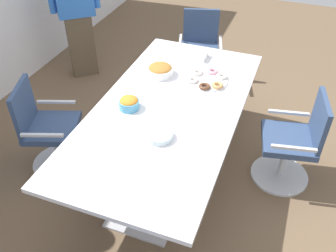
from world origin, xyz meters
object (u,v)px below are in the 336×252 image
object	(u,v)px
person_standing_2	(76,9)
plate_stack	(159,135)
office_chair_0	(293,145)
napkin_pile	(199,55)
office_chair_2	(48,132)
donut_platter	(208,79)
snack_bowl_pretzels	(160,70)
conference_table	(168,119)
office_chair_1	(200,53)
snack_bowl_chips_orange	(129,103)

from	to	relation	value
person_standing_2	plate_stack	world-z (taller)	person_standing_2
office_chair_0	napkin_pile	size ratio (longest dim) A/B	5.45
office_chair_2	napkin_pile	size ratio (longest dim) A/B	5.45
donut_platter	snack_bowl_pretzels	bearing A→B (deg)	96.75
office_chair_2	plate_stack	distance (m)	1.22
office_chair_0	plate_stack	bearing A→B (deg)	113.31
office_chair_0	person_standing_2	size ratio (longest dim) A/B	0.53
conference_table	person_standing_2	xyz separation A→B (m)	(1.33, 1.70, 0.26)
person_standing_2	conference_table	bearing A→B (deg)	101.63
office_chair_1	napkin_pile	distance (m)	0.86
conference_table	office_chair_1	distance (m)	1.70
conference_table	office_chair_0	xyz separation A→B (m)	(0.31, -1.09, -0.22)
donut_platter	conference_table	bearing A→B (deg)	159.70
office_chair_0	napkin_pile	xyz separation A→B (m)	(0.62, 1.10, 0.38)
office_chair_2	donut_platter	bearing A→B (deg)	103.99
conference_table	plate_stack	bearing A→B (deg)	-169.25
office_chair_1	conference_table	bearing A→B (deg)	80.81
office_chair_0	napkin_pile	bearing A→B (deg)	49.18
conference_table	office_chair_0	bearing A→B (deg)	-74.05
conference_table	office_chair_2	bearing A→B (deg)	106.34
donut_platter	napkin_pile	distance (m)	0.44
napkin_pile	snack_bowl_chips_orange	bearing A→B (deg)	164.04
office_chair_2	person_standing_2	xyz separation A→B (m)	(1.65, 0.62, 0.48)
office_chair_2	donut_platter	size ratio (longest dim) A/B	2.30
donut_platter	plate_stack	bearing A→B (deg)	172.37
office_chair_2	conference_table	bearing A→B (deg)	86.64
office_chair_0	napkin_pile	world-z (taller)	office_chair_0
person_standing_2	plate_stack	size ratio (longest dim) A/B	7.90
office_chair_2	napkin_pile	bearing A→B (deg)	119.53
snack_bowl_chips_orange	donut_platter	xyz separation A→B (m)	(0.66, -0.51, -0.04)
office_chair_1	office_chair_2	size ratio (longest dim) A/B	1.00
snack_bowl_pretzels	plate_stack	world-z (taller)	snack_bowl_pretzels
snack_bowl_pretzels	snack_bowl_chips_orange	size ratio (longest dim) A/B	1.44
snack_bowl_pretzels	donut_platter	xyz separation A→B (m)	(0.05, -0.46, -0.04)
person_standing_2	snack_bowl_chips_orange	bearing A→B (deg)	93.52
conference_table	office_chair_0	distance (m)	1.15
office_chair_0	snack_bowl_chips_orange	size ratio (longest dim) A/B	5.15
plate_stack	snack_bowl_chips_orange	bearing A→B (deg)	54.59
office_chair_1	napkin_pile	bearing A→B (deg)	88.50
plate_stack	person_standing_2	bearing A→B (deg)	45.89
office_chair_2	snack_bowl_pretzels	xyz separation A→B (m)	(0.80, -0.82, 0.40)
person_standing_2	snack_bowl_pretzels	distance (m)	1.68
office_chair_2	plate_stack	world-z (taller)	office_chair_2
office_chair_1	snack_bowl_pretzels	bearing A→B (deg)	71.09
office_chair_2	napkin_pile	world-z (taller)	office_chair_2
donut_platter	napkin_pile	world-z (taller)	napkin_pile
office_chair_1	person_standing_2	size ratio (longest dim) A/B	0.53
office_chair_0	plate_stack	world-z (taller)	office_chair_0
napkin_pile	person_standing_2	bearing A→B (deg)	76.55
conference_table	napkin_pile	world-z (taller)	napkin_pile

